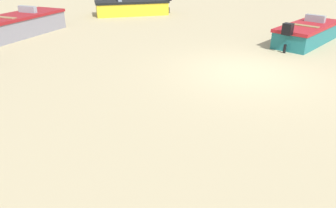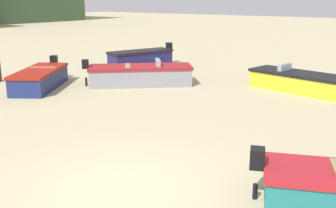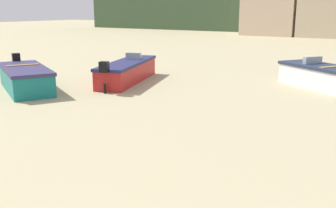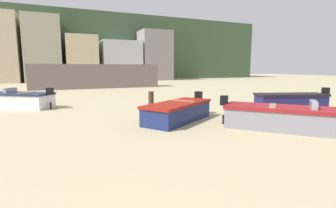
% 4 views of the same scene
% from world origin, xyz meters
% --- Properties ---
extents(ground_plane, '(160.00, 160.00, 0.00)m').
position_xyz_m(ground_plane, '(0.00, 0.00, 0.00)').
color(ground_plane, tan).
extents(boat_teal_4, '(2.69, 3.96, 1.06)m').
position_xyz_m(boat_teal_4, '(1.96, -4.27, 0.39)').
color(boat_teal_4, '#1E6D72').
rests_on(boat_teal_4, ground).
extents(boat_yellow_7, '(2.22, 4.50, 1.13)m').
position_xyz_m(boat_yellow_7, '(11.08, -0.08, 0.42)').
color(boat_yellow_7, gold).
rests_on(boat_yellow_7, ground).
extents(boat_grey_8, '(4.30, 4.52, 1.20)m').
position_xyz_m(boat_grey_8, '(8.09, 6.22, 0.45)').
color(boat_grey_8, gray).
rests_on(boat_grey_8, ground).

